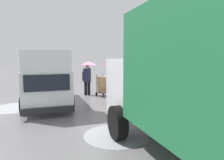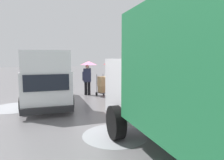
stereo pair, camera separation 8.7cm
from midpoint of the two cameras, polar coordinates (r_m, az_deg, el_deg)
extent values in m
plane|color=slate|center=(12.34, -2.18, -4.38)|extent=(90.00, 90.00, 0.00)
cylinder|color=#999BA0|center=(6.11, 0.79, -15.67)|extent=(1.95, 1.95, 0.01)
cylinder|color=#999BA0|center=(10.28, -26.44, -7.21)|extent=(2.24, 2.24, 0.01)
cylinder|color=#ADAFB5|center=(11.97, 13.34, -4.87)|extent=(1.84, 1.84, 0.01)
cube|color=white|center=(10.41, -18.66, -0.80)|extent=(1.97, 5.20, 1.40)
cube|color=white|center=(8.44, -18.83, 5.23)|extent=(1.84, 1.40, 0.84)
cube|color=black|center=(7.78, -18.59, -0.78)|extent=(1.66, 0.06, 0.63)
cube|color=#232326|center=(7.93, -18.32, -8.38)|extent=(1.96, 0.16, 0.24)
cylinder|color=black|center=(9.00, -12.13, -6.22)|extent=(0.24, 0.72, 0.72)
cylinder|color=black|center=(8.99, -24.71, -6.68)|extent=(0.24, 0.72, 0.72)
cylinder|color=black|center=(12.15, -13.98, -3.01)|extent=(0.24, 0.72, 0.72)
cylinder|color=black|center=(12.14, -23.24, -3.35)|extent=(0.24, 0.72, 0.72)
cube|color=silver|center=(6.40, 9.80, -1.96)|extent=(2.21, 1.81, 1.80)
cube|color=black|center=(7.18, 6.34, 1.51)|extent=(1.98, 0.07, 0.81)
cylinder|color=black|center=(5.70, 1.12, -12.22)|extent=(0.31, 0.96, 0.96)
cylinder|color=black|center=(6.86, 20.58, -9.40)|extent=(0.31, 0.96, 0.96)
cube|color=red|center=(12.07, 1.02, -1.73)|extent=(0.60, 0.81, 0.56)
cube|color=red|center=(12.14, 1.02, -3.88)|extent=(0.54, 0.73, 0.04)
cylinder|color=red|center=(12.43, 0.57, 0.36)|extent=(0.58, 0.10, 0.04)
sphere|color=black|center=(11.92, 2.34, -4.52)|extent=(0.10, 0.10, 0.10)
sphere|color=black|center=(11.82, 0.38, -4.61)|extent=(0.10, 0.10, 0.10)
sphere|color=black|center=(12.50, 1.61, -4.01)|extent=(0.10, 0.10, 0.10)
sphere|color=black|center=(12.41, -0.25, -4.09)|extent=(0.10, 0.10, 0.10)
cylinder|color=black|center=(11.94, 0.76, -1.33)|extent=(0.10, 0.29, 0.69)
cube|color=#515156|center=(12.01, -3.07, -3.64)|extent=(0.60, 0.69, 0.03)
cylinder|color=#515156|center=(12.29, -2.86, -0.82)|extent=(0.04, 0.04, 1.10)
cylinder|color=#515156|center=(12.09, -4.68, -0.95)|extent=(0.04, 0.04, 1.10)
cylinder|color=black|center=(12.40, -2.76, -3.86)|extent=(0.09, 0.21, 0.20)
cylinder|color=black|center=(12.18, -4.74, -4.06)|extent=(0.09, 0.21, 0.20)
cube|color=tan|center=(11.98, -3.08, -2.65)|extent=(0.49, 0.49, 0.39)
cube|color=tan|center=(11.93, -3.09, -1.15)|extent=(0.55, 0.50, 0.24)
cube|color=tan|center=(11.90, -3.10, 0.21)|extent=(0.53, 0.54, 0.33)
cylinder|color=black|center=(13.40, -0.41, -1.74)|extent=(0.18, 0.18, 0.82)
cylinder|color=black|center=(13.21, -0.48, -1.87)|extent=(0.18, 0.18, 0.82)
cube|color=#282D47|center=(13.21, -0.45, 1.76)|extent=(0.43, 0.52, 0.84)
sphere|color=tan|center=(13.18, -0.45, 4.10)|extent=(0.22, 0.22, 0.22)
cylinder|color=#282D47|center=(13.48, -0.35, 1.64)|extent=(0.10, 0.10, 0.55)
cylinder|color=#282D47|center=(13.02, -0.43, 2.66)|extent=(0.32, 0.21, 0.50)
cylinder|color=#333338|center=(13.09, -0.48, 3.38)|extent=(0.02, 0.02, 0.86)
cone|color=red|center=(13.07, -0.49, 5.05)|extent=(1.04, 1.04, 0.22)
sphere|color=#333338|center=(13.07, -0.49, 5.62)|extent=(0.04, 0.04, 0.04)
cube|color=#33664C|center=(13.23, -1.31, 1.94)|extent=(0.27, 0.34, 0.44)
cylinder|color=black|center=(12.39, -7.85, -2.47)|extent=(0.18, 0.18, 0.82)
cylinder|color=black|center=(12.36, -6.93, -2.48)|extent=(0.18, 0.18, 0.82)
cube|color=#282D47|center=(12.28, -7.45, 1.36)|extent=(0.51, 0.42, 0.84)
sphere|color=beige|center=(12.25, -7.48, 3.88)|extent=(0.22, 0.22, 0.22)
cylinder|color=#282D47|center=(12.33, -8.64, 1.13)|extent=(0.10, 0.10, 0.55)
cylinder|color=#282D47|center=(12.26, -6.62, 2.39)|extent=(0.20, 0.32, 0.50)
cylinder|color=#333338|center=(12.24, -7.01, 3.13)|extent=(0.02, 0.02, 0.86)
cone|color=#E0668E|center=(12.22, -7.03, 4.91)|extent=(1.04, 1.04, 0.22)
sphere|color=#333338|center=(12.22, -7.04, 5.52)|extent=(0.04, 0.04, 0.04)
cylinder|color=black|center=(11.02, 5.71, -3.54)|extent=(0.18, 0.18, 0.82)
cylinder|color=black|center=(11.15, 4.91, -3.42)|extent=(0.18, 0.18, 0.82)
cube|color=#5B1E23|center=(10.98, 5.35, 0.80)|extent=(0.45, 0.52, 0.84)
sphere|color=beige|center=(10.94, 5.38, 3.61)|extent=(0.22, 0.22, 0.22)
cylinder|color=#5B1E23|center=(10.82, 6.41, 0.44)|extent=(0.10, 0.10, 0.55)
cylinder|color=#5B1E23|center=(11.06, 4.57, 1.99)|extent=(0.32, 0.22, 0.50)
cylinder|color=#333338|center=(11.01, 4.97, 2.80)|extent=(0.02, 0.02, 0.86)
cone|color=black|center=(10.99, 4.99, 4.78)|extent=(1.04, 1.04, 0.22)
sphere|color=#333338|center=(10.99, 4.99, 5.46)|extent=(0.04, 0.04, 0.04)
cylinder|color=#2D2D33|center=(9.87, 18.83, 3.13)|extent=(0.12, 0.12, 3.60)
sphere|color=#EAEACC|center=(9.96, 19.24, 14.22)|extent=(0.28, 0.28, 0.28)
camera|label=1|loc=(0.04, -90.22, -0.02)|focal=31.46mm
camera|label=2|loc=(0.04, 89.78, 0.02)|focal=31.46mm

